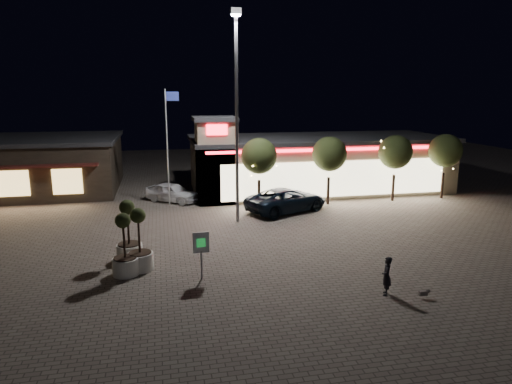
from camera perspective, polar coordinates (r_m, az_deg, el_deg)
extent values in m
plane|color=#665C52|center=(20.41, -4.09, -10.07)|extent=(90.00, 90.00, 0.00)
cube|color=gray|center=(37.33, 7.78, 3.38)|extent=(20.00, 8.00, 4.00)
cube|color=#262628|center=(37.06, 7.88, 6.66)|extent=(20.40, 8.40, 0.30)
cube|color=beige|center=(33.67, 10.06, 1.63)|extent=(17.00, 0.12, 2.60)
cube|color=red|center=(33.31, 10.22, 5.25)|extent=(19.00, 0.10, 0.18)
cube|color=gray|center=(32.59, -5.13, 3.74)|extent=(2.60, 2.60, 5.80)
cube|color=#262628|center=(32.27, -5.24, 9.10)|extent=(3.00, 3.00, 0.30)
cube|color=red|center=(30.98, -4.92, 7.76)|extent=(1.40, 0.10, 0.70)
cube|color=#382D23|center=(40.79, -28.22, 2.78)|extent=(16.00, 10.00, 4.00)
cube|color=#262628|center=(40.54, -28.53, 5.77)|extent=(16.40, 10.40, 0.30)
cube|color=#FFCF72|center=(35.65, -28.03, 0.94)|extent=(2.00, 0.12, 1.80)
cube|color=#FFCF72|center=(34.83, -22.50, 1.22)|extent=(2.00, 0.12, 1.80)
cylinder|color=gray|center=(27.13, -2.41, 8.62)|extent=(0.20, 0.20, 12.00)
cube|color=gray|center=(27.43, -2.54, 21.65)|extent=(0.60, 0.40, 0.35)
cube|color=white|center=(27.39, -2.54, 21.24)|extent=(0.45, 0.30, 0.08)
cylinder|color=white|center=(31.93, -11.02, 5.37)|extent=(0.10, 0.10, 8.00)
cube|color=navy|center=(31.71, -10.46, 11.69)|extent=(0.90, 0.04, 0.60)
cylinder|color=#332319|center=(31.16, 0.38, -0.24)|extent=(0.20, 0.20, 1.92)
sphere|color=#2D3819|center=(30.69, 0.39, 4.52)|extent=(2.42, 2.42, 2.42)
cylinder|color=#332319|center=(32.57, 9.01, 0.16)|extent=(0.20, 0.20, 1.92)
sphere|color=#2D3819|center=(32.12, 9.17, 4.72)|extent=(2.42, 2.42, 2.42)
cylinder|color=#332319|center=(34.65, 16.76, 0.52)|extent=(0.20, 0.20, 1.92)
sphere|color=#2D3819|center=(34.23, 17.03, 4.80)|extent=(2.42, 2.42, 2.42)
cylinder|color=#332319|center=(36.72, 22.25, 0.76)|extent=(0.20, 0.20, 1.92)
sphere|color=#2D3819|center=(36.32, 22.59, 4.80)|extent=(2.42, 2.42, 2.42)
imported|color=black|center=(30.32, 3.85, -0.97)|extent=(6.25, 4.69, 1.58)
imported|color=white|center=(33.47, -10.41, -0.03)|extent=(4.21, 3.81, 1.39)
imported|color=black|center=(18.77, 16.01, -10.06)|extent=(0.57, 0.67, 1.55)
cube|color=#59514C|center=(19.10, 20.18, -11.79)|extent=(0.34, 0.13, 0.18)
sphere|color=#59514C|center=(19.17, 20.71, -11.50)|extent=(0.16, 0.16, 0.16)
cylinder|color=silver|center=(20.85, -15.97, -8.93)|extent=(1.13, 1.13, 0.75)
cylinder|color=black|center=(20.71, -16.04, -7.91)|extent=(0.98, 0.98, 0.06)
cylinder|color=#332319|center=(20.43, -16.18, -5.60)|extent=(0.09, 0.09, 1.70)
sphere|color=#2D3819|center=(20.21, -16.32, -3.44)|extent=(0.66, 0.66, 0.66)
cylinder|color=silver|center=(21.25, -14.24, -8.39)|extent=(1.16, 1.16, 0.77)
cylinder|color=black|center=(21.11, -14.30, -7.37)|extent=(1.00, 1.00, 0.06)
cylinder|color=#332319|center=(20.83, -14.43, -5.04)|extent=(0.10, 0.10, 1.74)
sphere|color=#2D3819|center=(20.61, -14.56, -2.87)|extent=(0.68, 0.68, 0.68)
cylinder|color=silver|center=(22.44, -15.50, -7.30)|extent=(1.20, 1.20, 0.80)
cylinder|color=black|center=(22.30, -15.57, -6.28)|extent=(1.04, 1.04, 0.06)
cylinder|color=#332319|center=(22.03, -15.71, -3.98)|extent=(0.10, 0.10, 1.80)
sphere|color=#2D3819|center=(21.81, -15.84, -1.84)|extent=(0.70, 0.70, 0.70)
cylinder|color=gray|center=(19.66, -6.82, -9.06)|extent=(0.08, 0.08, 1.26)
cube|color=white|center=(19.31, -6.90, -6.29)|extent=(0.69, 0.09, 0.90)
cube|color=green|center=(19.27, -6.89, -6.33)|extent=(0.37, 0.03, 0.37)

